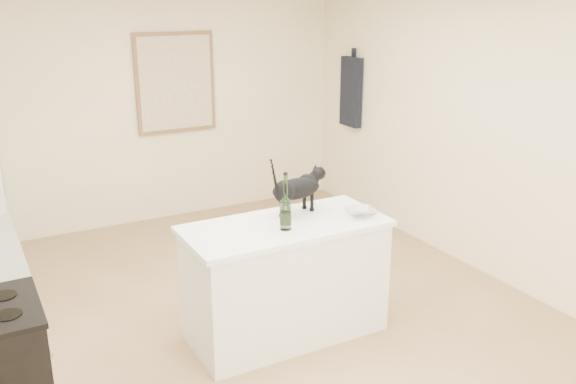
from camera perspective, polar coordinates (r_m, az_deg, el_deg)
The scene contains 11 objects.
floor at distance 5.00m, azimuth -2.39°, elevation -12.08°, with size 5.50×5.50×0.00m, color #A28156.
wall_back at distance 7.01m, azimuth -12.67°, elevation 7.67°, with size 4.50×4.50×0.00m, color #F2E9BB.
wall_right at distance 5.81m, azimuth 17.81°, elevation 5.17°, with size 5.50×5.50×0.00m, color #F2E9BB.
island_base at distance 4.68m, azimuth -0.25°, elevation -8.32°, with size 1.44×0.67×0.86m, color white.
island_top at distance 4.50m, azimuth -0.25°, elevation -3.18°, with size 1.50×0.70×0.04m, color white.
artwork_frame at distance 7.03m, azimuth -10.36°, elevation 9.91°, with size 0.90×0.03×1.10m, color brown.
artwork_canvas at distance 7.01m, azimuth -10.31°, elevation 9.89°, with size 0.82×0.00×1.02m, color beige.
hanging_garment at distance 7.29m, azimuth 5.85°, elevation 9.19°, with size 0.08×0.34×0.80m, color black.
black_cat at distance 4.62m, azimuth 0.76°, elevation 0.04°, with size 0.52×0.16×0.36m, color black, non-canonical shape.
wine_bottle at distance 4.32m, azimuth -0.22°, elevation -1.20°, with size 0.08×0.08×0.37m, color #2E6227.
glass_bowl at distance 4.66m, azimuth 6.78°, elevation -1.92°, with size 0.23×0.23×0.06m, color white.
Camera 1 is at (-1.90, -3.89, 2.51)m, focal length 38.41 mm.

